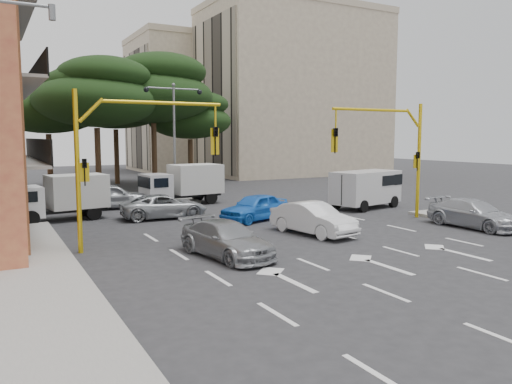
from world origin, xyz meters
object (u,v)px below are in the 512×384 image
car_silver_cross_a (164,206)px  car_blue_compact (255,207)px  signal_mast_right (394,145)px  box_truck_a (60,198)px  box_truck_b (183,185)px  signal_mast_left (126,147)px  van_white (366,189)px  car_white_hatch (313,219)px  car_silver_parked (474,214)px  car_silver_cross_b (112,196)px  car_silver_wagon (226,239)px  street_lamp_center (174,120)px

car_silver_cross_a → car_blue_compact: bearing=-124.0°
signal_mast_right → box_truck_a: (-15.08, 8.01, -2.72)m
car_blue_compact → box_truck_b: 7.77m
signal_mast_left → box_truck_a: signal_mast_left is taller
signal_mast_right → car_blue_compact: 7.77m
signal_mast_right → van_white: (1.70, 4.01, -2.74)m
car_white_hatch → box_truck_b: size_ratio=0.83×
car_white_hatch → box_truck_a: (-9.30, 9.18, 0.47)m
signal_mast_left → car_silver_parked: signal_mast_left is taller
signal_mast_left → van_white: signal_mast_left is taller
car_blue_compact → van_white: (8.00, 0.77, 0.45)m
van_white → car_silver_parked: bearing=-11.9°
car_silver_parked → car_white_hatch: bearing=161.4°
signal_mast_right → car_silver_cross_b: signal_mast_right is taller
car_silver_wagon → car_silver_cross_a: (0.75, 9.32, -0.00)m
signal_mast_left → street_lamp_center: bearing=64.1°
van_white → box_truck_a: box_truck_a is taller
box_truck_b → van_white: bearing=-132.1°
signal_mast_right → car_silver_cross_a: signal_mast_right is taller
signal_mast_right → box_truck_a: signal_mast_right is taller
street_lamp_center → car_silver_parked: 20.08m
car_white_hatch → car_silver_parked: 7.97m
street_lamp_center → car_white_hatch: size_ratio=1.83×
signal_mast_left → car_silver_cross_b: signal_mast_left is taller
car_blue_compact → car_silver_cross_b: size_ratio=0.91×
signal_mast_left → street_lamp_center: street_lamp_center is taller
car_silver_wagon → street_lamp_center: bearing=67.2°
car_silver_parked → box_truck_b: bearing=121.0°
car_silver_parked → box_truck_a: box_truck_a is taller
signal_mast_left → car_silver_cross_a: bearing=60.9°
box_truck_b → street_lamp_center: bearing=-15.8°
car_silver_wagon → box_truck_b: size_ratio=0.85×
signal_mast_left → car_silver_cross_b: bearing=80.7°
car_blue_compact → car_silver_wagon: size_ratio=0.92×
car_silver_cross_a → van_white: 12.06m
car_silver_cross_b → van_white: size_ratio=0.97×
box_truck_a → car_silver_parked: bearing=-132.1°
car_white_hatch → car_silver_cross_a: size_ratio=0.94×
signal_mast_left → box_truck_b: size_ratio=1.17×
street_lamp_center → signal_mast_left: bearing=-115.9°
street_lamp_center → car_white_hatch: (1.03, -15.18, -4.73)m
van_white → box_truck_b: box_truck_b is taller
street_lamp_center → box_truck_a: size_ratio=1.64×
car_silver_cross_b → signal_mast_right: bearing=-127.8°
street_lamp_center → box_truck_a: bearing=-144.0°
box_truck_a → car_blue_compact: bearing=-126.6°
car_silver_parked → box_truck_b: size_ratio=0.89×
car_blue_compact → signal_mast_left: bearing=-86.1°
car_silver_parked → box_truck_a: 20.46m
car_silver_parked → van_white: van_white is taller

